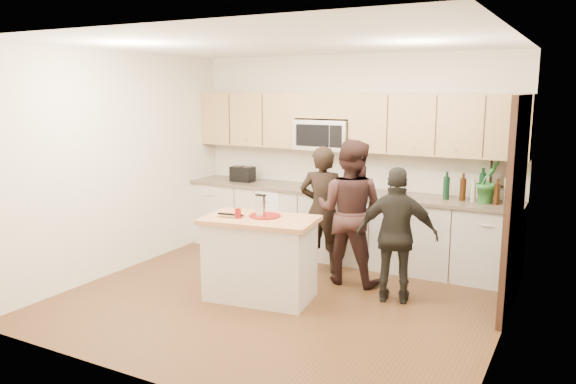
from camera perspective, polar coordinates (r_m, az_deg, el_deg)
The scene contains 21 objects.
floor at distance 6.21m, azimuth -0.89°, elevation -10.85°, with size 4.50×4.50×0.00m, color brown.
room_shell at distance 5.81m, azimuth -0.94°, elevation 5.27°, with size 4.52×4.02×2.71m.
back_cabinetry at distance 7.52m, azimuth 5.42°, elevation -3.32°, with size 4.50×0.66×0.94m.
upper_cabinetry at distance 7.44m, azimuth 6.28°, elevation 7.21°, with size 4.50×0.33×0.75m.
microwave at distance 7.55m, azimuth 3.72°, elevation 5.83°, with size 0.76×0.41×0.40m.
doorway at distance 6.07m, azimuth 22.20°, elevation -0.75°, with size 0.06×1.25×2.20m.
framed_picture at distance 7.15m, azimuth 21.03°, elevation 1.91°, with size 0.30×0.03×0.38m.
dish_towel at distance 7.70m, azimuth -1.61°, elevation -0.44°, with size 0.34×0.60×0.48m.
island at distance 6.11m, azimuth -2.85°, elevation -6.69°, with size 1.29×0.87×0.90m.
red_plate at distance 6.05m, azimuth -2.35°, elevation -2.43°, with size 0.34×0.34×0.02m, color maroon.
box_grater at distance 5.98m, azimuth -2.79°, elevation -1.32°, with size 0.10×0.06×0.24m.
drink_glass at distance 5.98m, azimuth -5.11°, elevation -2.18°, with size 0.07×0.07×0.10m, color maroon.
cutting_board at distance 6.08m, azimuth -5.81°, elevation -2.41°, with size 0.27×0.16×0.02m, color tan.
tongs at distance 6.07m, azimuth -5.88°, elevation -2.27°, with size 0.29×0.03×0.02m, color black.
knife at distance 6.01m, azimuth -6.25°, elevation -2.45°, with size 0.19×0.02×0.01m, color silver.
toaster at distance 8.10m, azimuth -4.64°, elevation 1.84°, with size 0.33×0.20×0.22m.
bottle_cluster at distance 6.96m, azimuth 18.80°, elevation 0.46°, with size 0.76×0.20×0.40m.
orchid at distance 6.92m, azimuth 19.69°, elevation 1.06°, with size 0.29×0.23×0.52m, color #317C33.
woman_left at distance 6.93m, azimuth 3.52°, elevation -1.79°, with size 0.57×0.38×1.58m, color black.
woman_center at distance 6.56m, azimuth 6.31°, elevation -2.03°, with size 0.82×0.64×1.69m, color black.
woman_right at distance 6.05m, azimuth 11.01°, elevation -4.35°, with size 0.85×0.36×1.46m, color black.
Camera 1 is at (2.83, -5.04, 2.25)m, focal length 35.00 mm.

